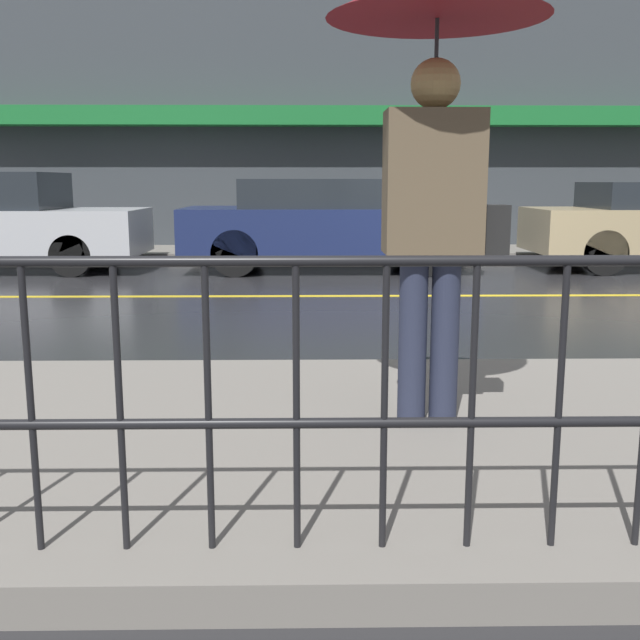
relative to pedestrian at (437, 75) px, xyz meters
name	(u,v)px	position (x,y,z in m)	size (l,w,h in m)	color
ground_plane	(471,296)	(1.38, 5.31, -1.90)	(80.00, 80.00, 0.00)	#262628
sidewalk_far	(415,253)	(1.38, 10.18, -1.82)	(28.00, 1.85, 0.15)	slate
lane_marking	(471,295)	(1.38, 5.31, -1.89)	(25.20, 0.12, 0.01)	gold
building_storefront	(411,97)	(1.38, 11.23, 1.11)	(28.00, 0.85, 6.06)	#383D42
pedestrian	(437,75)	(0.00, 0.00, 0.00)	(1.07, 1.07, 2.25)	#23283D
car_navy	(326,223)	(-0.34, 8.07, -1.15)	(4.51, 1.86, 1.42)	#19234C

